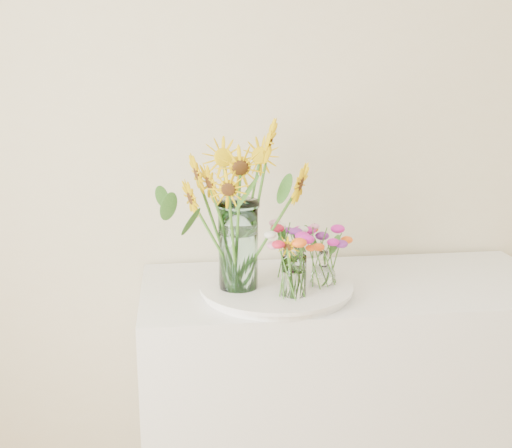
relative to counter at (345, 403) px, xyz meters
The scene contains 10 objects.
counter is the anchor object (origin of this frame).
tray 0.54m from the counter, 165.14° to the right, with size 0.47×0.47×0.03m, color white.
mason_jar 0.73m from the counter, 169.08° to the right, with size 0.12×0.12×0.29m, color silver.
sunflower_bouquet 0.84m from the counter, 169.08° to the right, with size 0.65×0.65×0.53m, color #E3B704, non-canonical shape.
small_vase_a 0.61m from the counter, 143.40° to the right, with size 0.08×0.08×0.13m, color white.
wildflower_posy_a 0.65m from the counter, 143.40° to the right, with size 0.21×0.21×0.22m, color #FF5F16, non-canonical shape.
small_vase_b 0.55m from the counter, 144.96° to the right, with size 0.08×0.08×0.12m, color white, non-canonical shape.
wildflower_posy_b 0.59m from the counter, 144.96° to the right, with size 0.22×0.22×0.21m, color #FF5F16, non-canonical shape.
small_vase_c 0.57m from the counter, behind, with size 0.07×0.07×0.12m, color white.
wildflower_posy_c 0.61m from the counter, behind, with size 0.20×0.20×0.21m, color #FF5F16, non-canonical shape.
Camera 1 is at (-0.64, -0.07, 1.62)m, focal length 45.00 mm.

